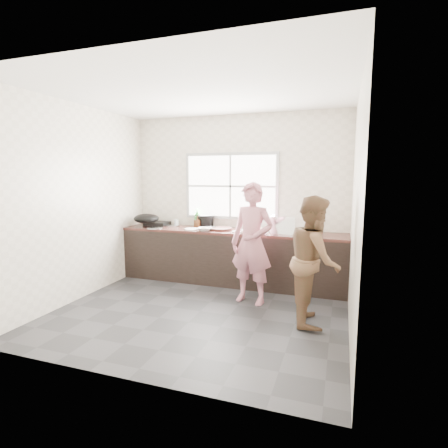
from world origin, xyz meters
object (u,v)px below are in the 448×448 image
(person_side, at_px, (314,260))
(plate_food, at_px, (192,229))
(wok, at_px, (146,219))
(pot_lid_right, at_px, (172,226))
(bowl_crabs, at_px, (260,232))
(glass_jar, at_px, (176,222))
(dish_rack, at_px, (284,225))
(bottle_brown_tall, at_px, (197,222))
(bowl_mince, at_px, (205,229))
(black_pot, at_px, (205,221))
(bottle_brown_short, at_px, (208,222))
(bottle_green, at_px, (197,218))
(cutting_board, at_px, (221,229))
(woman, at_px, (252,247))
(burner, at_px, (158,223))
(bowl_held, at_px, (246,231))

(person_side, distance_m, plate_food, 2.23)
(wok, distance_m, pot_lid_right, 0.46)
(bowl_crabs, relative_size, wok, 0.48)
(glass_jar, bearing_deg, dish_rack, -9.37)
(bottle_brown_tall, bearing_deg, bowl_mince, -49.83)
(black_pot, bearing_deg, plate_food, -101.50)
(bottle_brown_short, bearing_deg, bottle_green, -177.38)
(black_pot, relative_size, bottle_green, 0.92)
(plate_food, height_order, dish_rack, dish_rack)
(glass_jar, distance_m, wok, 0.52)
(bottle_green, bearing_deg, person_side, -33.69)
(bottle_brown_tall, bearing_deg, person_side, -31.74)
(cutting_board, distance_m, bottle_brown_short, 0.42)
(bottle_brown_tall, bearing_deg, pot_lid_right, 175.02)
(woman, height_order, pot_lid_right, woman)
(bowl_crabs, relative_size, dish_rack, 0.57)
(black_pot, height_order, pot_lid_right, black_pot)
(burner, bearing_deg, black_pot, 3.57)
(bowl_held, height_order, bottle_brown_tall, bottle_brown_tall)
(woman, height_order, black_pot, woman)
(bottle_brown_short, distance_m, burner, 0.93)
(pot_lid_right, bearing_deg, person_side, -27.20)
(bottle_brown_short, bearing_deg, person_side, -36.54)
(bottle_brown_short, relative_size, dish_rack, 0.50)
(cutting_board, distance_m, bottle_brown_tall, 0.47)
(woman, xyz_separation_m, person_side, (0.85, -0.41, -0.01))
(bowl_mince, relative_size, pot_lid_right, 0.88)
(black_pot, bearing_deg, woman, -42.45)
(person_side, bearing_deg, cutting_board, 44.35)
(bowl_held, relative_size, bottle_brown_tall, 1.19)
(bowl_crabs, distance_m, pot_lid_right, 1.66)
(bowl_mince, xyz_separation_m, glass_jar, (-0.71, 0.43, 0.02))
(woman, height_order, plate_food, woman)
(plate_food, height_order, burner, burner)
(pot_lid_right, bearing_deg, bowl_held, -13.43)
(woman, height_order, bowl_crabs, woman)
(bowl_mince, relative_size, bottle_brown_short, 1.22)
(bowl_held, relative_size, glass_jar, 2.04)
(woman, height_order, bottle_green, woman)
(bowl_mince, distance_m, glass_jar, 0.83)
(bowl_crabs, xyz_separation_m, bottle_brown_short, (-1.00, 0.44, 0.06))
(bottle_brown_short, height_order, burner, bottle_brown_short)
(bowl_mince, relative_size, plate_food, 0.94)
(bowl_mince, height_order, bottle_green, bottle_green)
(person_side, xyz_separation_m, black_pot, (-1.92, 1.38, 0.21))
(cutting_board, relative_size, glass_jar, 3.53)
(bowl_mince, xyz_separation_m, burner, (-1.04, 0.39, 0.00))
(woman, height_order, bottle_brown_short, woman)
(cutting_board, distance_m, burner, 1.27)
(black_pot, bearing_deg, cutting_board, -34.76)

